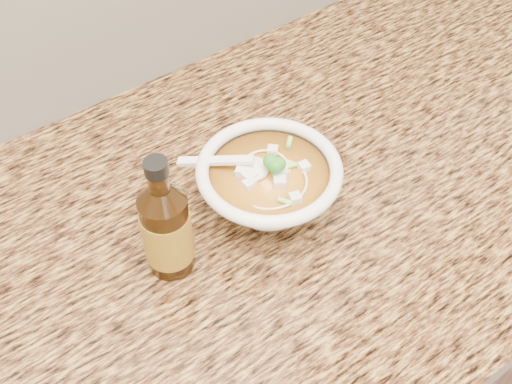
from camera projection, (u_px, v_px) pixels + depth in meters
counter_slab at (113, 295)px, 0.77m from camera, size 4.00×0.68×0.04m
soup_bowl at (269, 187)px, 0.80m from camera, size 0.18×0.18×0.10m
hot_sauce_bottle at (166, 229)px, 0.73m from camera, size 0.07×0.07×0.18m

